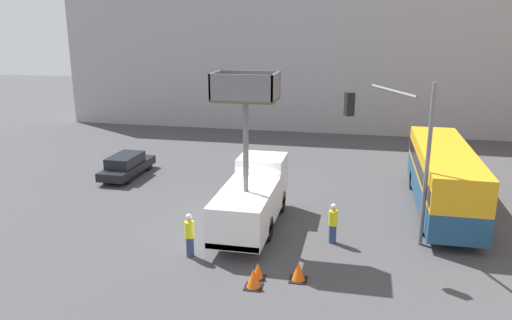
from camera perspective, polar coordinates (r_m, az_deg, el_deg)
ground_plane at (r=23.70m, az=-0.92°, el=-7.52°), size 120.00×120.00×0.00m
building_backdrop_far at (r=47.96m, az=6.36°, el=12.16°), size 44.00×10.00×13.21m
utility_truck at (r=22.97m, az=-0.42°, el=-3.91°), size 2.60×7.06×7.29m
city_bus at (r=26.67m, az=20.62°, el=-1.57°), size 2.49×10.64×3.25m
traffic_light_pole at (r=20.90m, az=16.43°, el=2.19°), size 3.55×3.30×6.97m
road_worker_near_truck at (r=20.56m, az=-7.59°, el=-8.52°), size 0.38×0.38×1.86m
road_worker_directing at (r=21.89m, az=8.79°, el=-7.17°), size 0.38×0.38×1.79m
traffic_cone_near_truck at (r=18.94m, az=4.87°, el=-12.60°), size 0.65×0.65×0.74m
traffic_cone_mid_road at (r=19.04m, az=0.21°, el=-12.58°), size 0.55×0.55×0.62m
traffic_cone_far_side at (r=18.42m, az=-0.29°, el=-13.40°), size 0.65×0.65×0.74m
parked_car_curbside at (r=31.91m, az=-14.56°, el=-0.58°), size 1.71×4.76×1.41m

